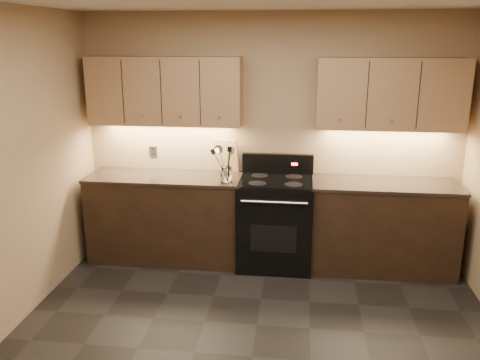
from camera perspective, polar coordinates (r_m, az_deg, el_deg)
name	(u,v)px	position (r m, az deg, el deg)	size (l,w,h in m)	color
floor	(251,357)	(4.08, 1.29, -19.20)	(4.00, 4.00, 0.00)	black
wall_back	(271,138)	(5.44, 3.49, 4.71)	(4.00, 0.04, 2.60)	#9B855B
counter_left	(166,217)	(5.55, -8.29, -4.14)	(1.62, 0.62, 0.93)	black
counter_right	(382,226)	(5.44, 15.69, -5.02)	(1.46, 0.62, 0.93)	black
stove	(275,221)	(5.35, 3.99, -4.63)	(0.76, 0.68, 1.14)	black
upper_cab_left	(165,91)	(5.40, -8.43, 9.85)	(1.60, 0.30, 0.70)	#A67953
upper_cab_right	(390,94)	(5.28, 16.54, 9.25)	(1.44, 0.30, 0.70)	#A67953
outlet_plate	(153,152)	(5.70, -9.72, 3.17)	(0.09, 0.01, 0.12)	#B2B5BA
utensil_crock	(226,175)	(5.12, -1.58, 0.57)	(0.14, 0.14, 0.15)	white
cutting_board	(226,155)	(5.50, -1.57, 2.77)	(0.28, 0.02, 0.36)	tan
wooden_spoon	(223,164)	(5.08, -1.95, 1.82)	(0.06, 0.06, 0.34)	tan
black_turner	(227,164)	(5.07, -1.43, 1.86)	(0.08, 0.08, 0.35)	black
steel_spatula	(228,162)	(5.08, -1.33, 2.01)	(0.08, 0.08, 0.37)	silver
steel_skimmer	(229,164)	(5.07, -1.27, 1.85)	(0.09, 0.09, 0.35)	silver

